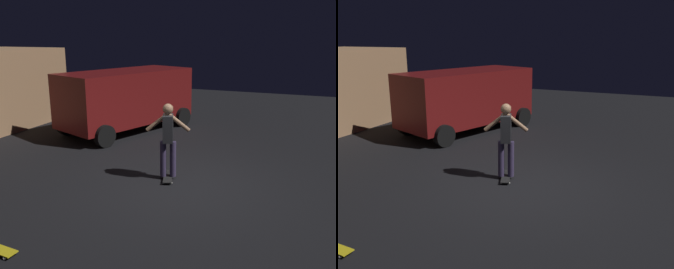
# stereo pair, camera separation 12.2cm
# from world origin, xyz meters

# --- Properties ---
(ground_plane) EXTENTS (28.00, 28.00, 0.00)m
(ground_plane) POSITION_xyz_m (0.00, 0.00, 0.00)
(ground_plane) COLOR black
(parked_van) EXTENTS (4.97, 3.48, 2.03)m
(parked_van) POSITION_xyz_m (3.76, 3.32, 1.16)
(parked_van) COLOR maroon
(parked_van) RESTS_ON ground_plane
(skateboard_ridden) EXTENTS (0.80, 0.45, 0.07)m
(skateboard_ridden) POSITION_xyz_m (0.20, 0.35, 0.06)
(skateboard_ridden) COLOR black
(skateboard_ridden) RESTS_ON ground_plane
(skater) EXTENTS (0.43, 0.95, 1.67)m
(skater) POSITION_xyz_m (0.20, 0.35, 1.04)
(skater) COLOR #382D4C
(skater) RESTS_ON skateboard_ridden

